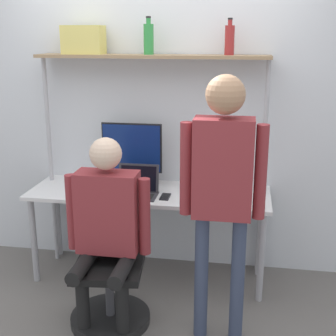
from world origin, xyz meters
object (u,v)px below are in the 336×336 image
Objects in this scene: monitor at (132,152)px; cell_phone at (165,197)px; laptop at (137,186)px; storage_box at (84,40)px; office_chair at (110,284)px; bottle_green at (149,38)px; person_seated at (107,220)px; bottle_red at (230,39)px; person_standing at (223,178)px.

cell_phone is (0.32, -0.24, -0.28)m from monitor.
laptop is 1.23m from storage_box.
bottle_green is (0.12, 0.83, 1.66)m from office_chair.
laptop is at bearing 84.14° from person_seated.
monitor is at bearing 91.85° from person_seated.
bottle_red is 0.85× the size of storage_box.
person_standing is at bearing -53.07° from cell_phone.
monitor is 1.86× the size of bottle_green.
cell_phone is at bearing -147.47° from bottle_red.
storage_box is at bearing -180.00° from bottle_red.
laptop is 0.24× the size of person_seated.
person_standing is 1.38m from bottle_green.
storage_box reaches higher than cell_phone.
bottle_green is (-0.18, 0.28, 1.18)m from cell_phone.
person_standing is at bearing -47.52° from monitor.
person_seated is 1.45m from bottle_green.
storage_box is (-1.17, 0.90, 0.80)m from person_standing.
storage_box is (-0.47, 0.25, 1.11)m from laptop.
bottle_green reaches higher than person_seated.
person_standing reaches higher than person_seated.
bottle_green reaches higher than office_chair.
person_standing is at bearing -37.71° from storage_box.
office_chair is (-0.07, -0.58, -0.54)m from laptop.
bottle_red is (0.74, 0.83, 1.65)m from office_chair.
cell_phone is 1.23m from bottle_green.
bottle_green is at bearing 125.50° from person_standing.
laptop is 1.15m from bottle_green.
storage_box is (-0.40, 0.83, 1.65)m from office_chair.
cell_phone is 0.53× the size of bottle_green.
office_chair is at bearing 174.25° from person_standing.
storage_box reaches higher than person_seated.
bottle_red is at bearing 3.38° from monitor.
cell_phone is 0.47× the size of storage_box.
bottle_green is at bearing 82.50° from person_seated.
office_chair is 3.36× the size of bottle_red.
bottle_red is (0.67, 0.25, 1.12)m from laptop.
person_standing is at bearing -5.75° from office_chair.
storage_box is (-0.38, 0.04, 0.89)m from monitor.
storage_box is (-0.70, 0.28, 1.17)m from cell_phone.
person_seated is at bearing -64.90° from storage_box.
monitor is at bearing 143.38° from cell_phone.
monitor is at bearing 114.13° from laptop.
office_chair is at bearing -98.24° from bottle_green.
laptop is at bearing 136.68° from person_standing.
person_seated is (0.03, -0.83, -0.25)m from monitor.
monitor is at bearing 132.48° from person_standing.
bottle_green is at bearing 17.60° from monitor.
monitor is 0.40× the size of person_seated.
laptop is 0.79m from office_chair.
bottle_red reaches higher than office_chair.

